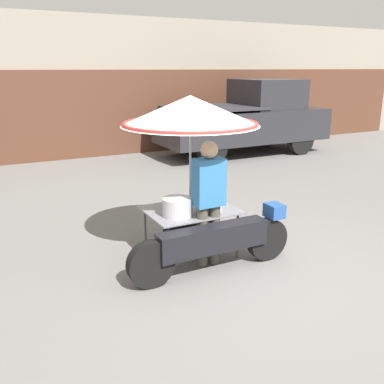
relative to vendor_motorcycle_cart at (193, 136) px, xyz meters
The scene contains 5 objects.
ground_plane 1.86m from the vendor_motorcycle_cart, 67.59° to the right, with size 36.00×36.00×0.00m, color slate.
shopfront_building 8.27m from the vendor_motorcycle_cart, 87.60° to the left, with size 28.00×2.06×3.84m.
vendor_motorcycle_cart is the anchor object (origin of this frame).
vendor_person 0.79m from the vendor_motorcycle_cart, 79.11° to the right, with size 0.38×0.22×1.61m.
pickup_truck 7.38m from the vendor_motorcycle_cart, 50.31° to the left, with size 4.97×1.90×2.14m.
Camera 1 is at (-2.80, -3.89, 2.45)m, focal length 40.00 mm.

